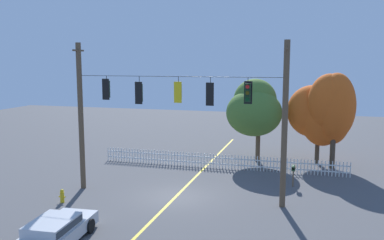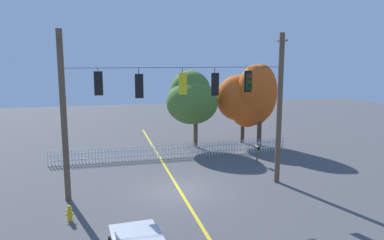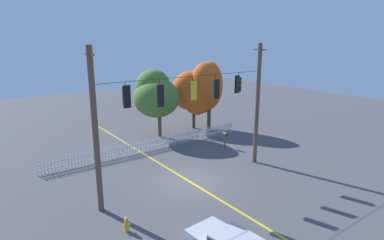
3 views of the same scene
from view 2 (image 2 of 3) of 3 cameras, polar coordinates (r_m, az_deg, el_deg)
ground at (r=20.86m, az=-1.92°, el=-10.83°), size 80.00×80.00×0.00m
lane_centerline_stripe at (r=20.86m, az=-1.92°, el=-10.82°), size 0.16×36.00×0.01m
signal_support_span at (r=19.77m, az=-1.99°, el=1.21°), size 12.09×1.10×8.67m
traffic_signal_northbound_primary at (r=19.17m, az=-14.28°, el=5.54°), size 0.43×0.38×1.37m
traffic_signal_eastbound_side at (r=19.28m, az=-8.21°, el=5.26°), size 0.43×0.38×1.56m
traffic_signal_westbound_side at (r=19.64m, az=-1.50°, el=5.67°), size 0.43×0.38×1.42m
traffic_signal_northbound_secondary at (r=20.10m, az=3.50°, el=5.56°), size 0.43×0.38×1.53m
traffic_signal_southbound_primary at (r=20.80m, az=8.78°, el=5.90°), size 0.43×0.38×1.40m
white_picket_fence at (r=27.29m, az=-2.77°, el=-4.78°), size 17.66×0.06×1.03m
autumn_maple_near_fence at (r=29.93m, az=0.06°, el=3.37°), size 4.20×4.04×6.30m
autumn_maple_mid at (r=31.80m, az=7.86°, el=3.16°), size 4.30×3.36×5.95m
autumn_oak_far_east at (r=31.28m, az=10.14°, el=4.00°), size 3.30×2.79×6.82m
fire_hydrant at (r=17.95m, az=-18.42°, el=-13.54°), size 0.38×0.22×0.75m
roadside_mailbox at (r=25.88m, az=10.07°, el=-4.46°), size 0.25×0.44×1.32m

